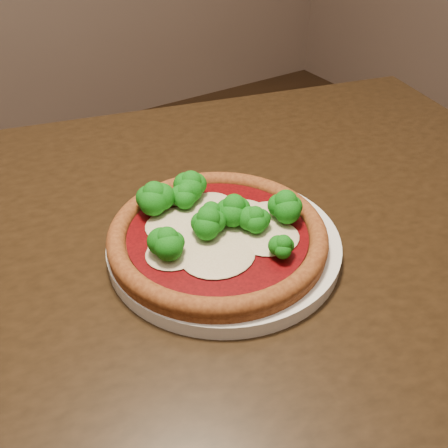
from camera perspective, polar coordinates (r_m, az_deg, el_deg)
dining_table at (r=0.69m, az=-6.12°, el=-8.79°), size 1.35×1.07×0.75m
plate at (r=0.61m, az=-0.00°, el=-2.32°), size 0.28×0.28×0.02m
pizza at (r=0.59m, az=-0.87°, el=-0.57°), size 0.26×0.26×0.06m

